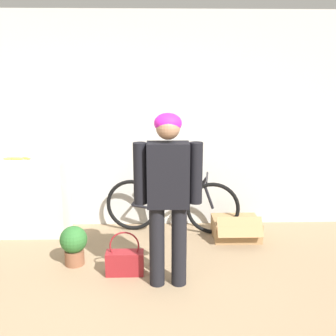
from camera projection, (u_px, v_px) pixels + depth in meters
name	position (u px, v px, depth m)	size (l,w,h in m)	color
wall_back	(141.00, 123.00, 4.78)	(8.00, 0.07, 2.60)	silver
side_shelf	(24.00, 197.00, 4.67)	(1.01, 0.45, 0.90)	beige
person	(168.00, 187.00, 3.40)	(0.59, 0.23, 1.56)	black
bicycle	(172.00, 205.00, 4.72)	(1.61, 0.46, 0.71)	black
banana	(17.00, 158.00, 4.58)	(0.33, 0.09, 0.03)	#EAD64C
handbag	(125.00, 261.00, 3.76)	(0.36, 0.15, 0.44)	maroon
cardboard_box	(236.00, 228.00, 4.61)	(0.54, 0.52, 0.31)	#A87F51
potted_plant	(74.00, 243.00, 3.93)	(0.27, 0.27, 0.40)	brown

